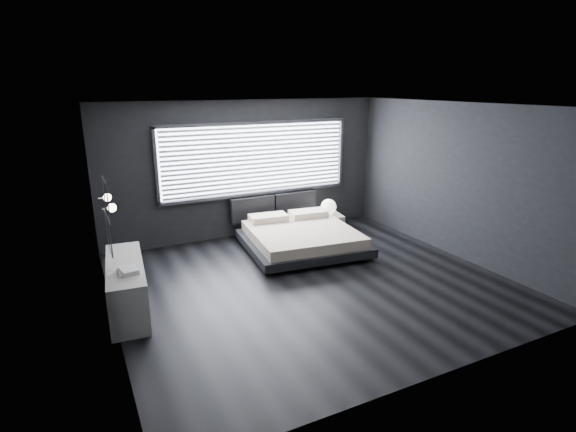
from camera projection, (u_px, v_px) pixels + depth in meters
name	position (u px, v px, depth m)	size (l,w,h in m)	color
room	(313.00, 199.00, 6.90)	(6.04, 6.00, 2.80)	black
window	(257.00, 159.00, 9.24)	(4.14, 0.09, 1.52)	white
headboard	(274.00, 206.00, 9.64)	(1.96, 0.16, 0.52)	black
sconce_near	(112.00, 208.00, 5.66)	(0.18, 0.11, 0.11)	silver
sconce_far	(107.00, 197.00, 6.18)	(0.18, 0.11, 0.11)	silver
wall_art_upper	(106.00, 200.00, 5.03)	(0.01, 0.48, 0.48)	#47474C
wall_art_lower	(109.00, 233.00, 5.38)	(0.01, 0.48, 0.48)	#47474C
bed	(301.00, 237.00, 8.66)	(2.35, 2.26, 0.55)	black
nightstand	(327.00, 223.00, 9.80)	(0.62, 0.52, 0.36)	silver
orb_lamp	(328.00, 207.00, 9.75)	(0.34, 0.34, 0.34)	white
dresser	(127.00, 286.00, 6.35)	(0.66, 1.80, 0.70)	silver
book_stack	(128.00, 270.00, 5.93)	(0.26, 0.34, 0.07)	silver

